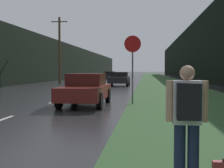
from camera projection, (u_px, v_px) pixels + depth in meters
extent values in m
cube|color=#33562D|center=(162.00, 82.00, 41.18)|extent=(6.00, 240.00, 0.02)
cube|color=silver|center=(58.00, 100.00, 15.96)|extent=(0.12, 3.00, 0.01)
cube|color=silver|center=(85.00, 91.00, 22.91)|extent=(0.12, 3.00, 0.01)
cube|color=silver|center=(99.00, 86.00, 29.87)|extent=(0.12, 3.00, 0.01)
cube|color=silver|center=(108.00, 83.00, 36.82)|extent=(0.12, 3.00, 0.01)
cube|color=black|center=(62.00, 61.00, 52.74)|extent=(2.00, 140.00, 6.05)
cube|color=black|center=(197.00, 52.00, 50.27)|extent=(2.00, 140.00, 8.99)
cylinder|color=#4C3823|center=(60.00, 51.00, 34.64)|extent=(0.24, 0.24, 7.41)
cube|color=#4C3823|center=(59.00, 22.00, 34.49)|extent=(1.80, 0.10, 0.10)
cylinder|color=slate|center=(132.00, 78.00, 13.96)|extent=(0.07, 0.07, 2.34)
cylinder|color=#B71414|center=(133.00, 44.00, 13.89)|extent=(0.75, 0.02, 0.75)
cylinder|color=#1E2847|center=(180.00, 154.00, 4.22)|extent=(0.16, 0.16, 0.82)
cylinder|color=#1E2847|center=(193.00, 154.00, 4.20)|extent=(0.16, 0.16, 0.82)
cube|color=white|center=(187.00, 102.00, 4.18)|extent=(0.38, 0.22, 0.59)
sphere|color=tan|center=(187.00, 73.00, 4.16)|extent=(0.20, 0.20, 0.20)
cylinder|color=tan|center=(169.00, 101.00, 4.20)|extent=(0.09, 0.09, 0.55)
cylinder|color=tan|center=(205.00, 101.00, 4.15)|extent=(0.09, 0.09, 0.55)
cube|color=black|center=(189.00, 102.00, 3.98)|extent=(0.30, 0.18, 0.47)
cube|color=maroon|center=(86.00, 92.00, 13.69)|extent=(1.74, 4.39, 0.56)
cube|color=#40120F|center=(87.00, 79.00, 13.89)|extent=(1.48, 1.98, 0.53)
cylinder|color=black|center=(100.00, 101.00, 12.26)|extent=(0.20, 0.67, 0.67)
cylinder|color=black|center=(59.00, 100.00, 12.44)|extent=(0.20, 0.67, 0.67)
cylinder|color=black|center=(108.00, 95.00, 14.97)|extent=(0.20, 0.67, 0.67)
cylinder|color=black|center=(74.00, 95.00, 15.15)|extent=(0.20, 0.67, 0.67)
cube|color=black|center=(119.00, 80.00, 31.00)|extent=(1.87, 4.64, 0.60)
cube|color=black|center=(119.00, 74.00, 31.21)|extent=(1.59, 2.09, 0.47)
cylinder|color=black|center=(127.00, 83.00, 29.49)|extent=(0.20, 0.66, 0.66)
cylinder|color=black|center=(109.00, 83.00, 29.68)|extent=(0.20, 0.66, 0.66)
cylinder|color=black|center=(129.00, 82.00, 32.35)|extent=(0.20, 0.66, 0.66)
cylinder|color=black|center=(112.00, 82.00, 32.54)|extent=(0.20, 0.66, 0.66)
cube|color=black|center=(110.00, 76.00, 55.31)|extent=(1.94, 4.32, 0.58)
cube|color=black|center=(110.00, 73.00, 55.07)|extent=(1.65, 1.94, 0.45)
cylinder|color=black|center=(106.00, 77.00, 56.75)|extent=(0.20, 0.68, 0.68)
cylinder|color=black|center=(116.00, 77.00, 56.55)|extent=(0.20, 0.68, 0.68)
cylinder|color=black|center=(104.00, 77.00, 54.09)|extent=(0.20, 0.68, 0.68)
cylinder|color=black|center=(115.00, 77.00, 53.89)|extent=(0.20, 0.68, 0.68)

